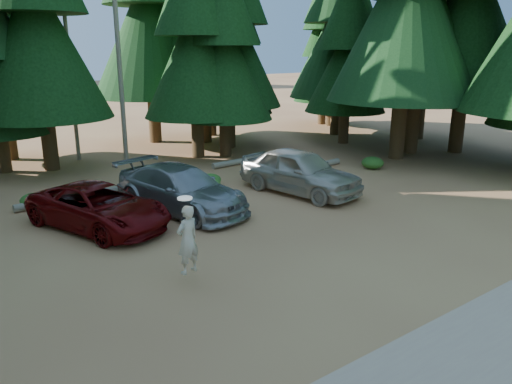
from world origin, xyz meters
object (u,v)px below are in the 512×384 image
(silver_minivan_center, at_px, (181,189))
(log_mid, at_px, (242,161))
(frisbee_player, at_px, (187,239))
(silver_minivan_right, at_px, (300,171))
(log_left, at_px, (71,198))
(log_right, at_px, (307,168))
(red_pickup, at_px, (99,207))

(silver_minivan_center, distance_m, log_mid, 7.81)
(frisbee_player, bearing_deg, silver_minivan_right, -162.49)
(frisbee_player, relative_size, log_left, 0.47)
(silver_minivan_center, relative_size, log_left, 1.34)
(silver_minivan_right, distance_m, log_right, 3.79)
(log_left, height_order, log_mid, log_mid)
(silver_minivan_center, relative_size, log_right, 1.21)
(frisbee_player, distance_m, log_mid, 13.35)
(red_pickup, bearing_deg, frisbee_player, -105.48)
(log_mid, bearing_deg, log_left, -174.71)
(log_mid, relative_size, log_right, 0.79)
(log_left, bearing_deg, silver_minivan_right, -32.23)
(log_left, relative_size, log_mid, 1.13)
(log_right, bearing_deg, silver_minivan_center, -172.24)
(log_mid, bearing_deg, log_right, -66.45)
(red_pickup, height_order, silver_minivan_center, silver_minivan_center)
(red_pickup, distance_m, log_right, 10.81)
(red_pickup, relative_size, log_mid, 1.41)
(silver_minivan_right, bearing_deg, silver_minivan_center, 161.33)
(red_pickup, bearing_deg, silver_minivan_right, -25.17)
(red_pickup, bearing_deg, log_right, -10.19)
(log_left, relative_size, log_right, 0.90)
(red_pickup, height_order, log_right, red_pickup)
(silver_minivan_center, bearing_deg, log_left, 116.58)
(frisbee_player, bearing_deg, log_mid, -143.78)
(log_right, bearing_deg, log_left, 165.66)
(log_mid, bearing_deg, silver_minivan_center, -144.98)
(log_mid, bearing_deg, silver_minivan_right, -104.96)
(log_left, bearing_deg, log_mid, 4.99)
(silver_minivan_right, height_order, frisbee_player, frisbee_player)
(red_pickup, relative_size, log_right, 1.12)
(log_mid, bearing_deg, frisbee_player, -134.36)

